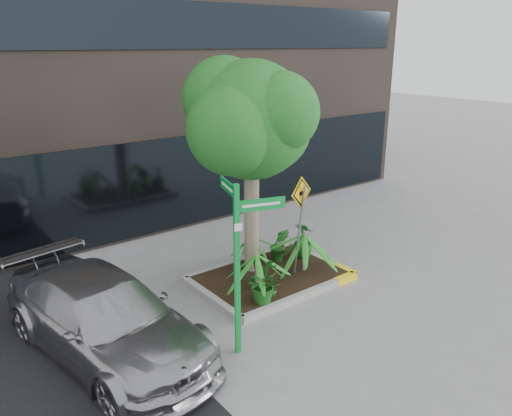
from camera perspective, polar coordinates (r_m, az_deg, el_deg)
ground at (r=11.18m, az=1.82°, el=-9.09°), size 80.00×80.00×0.00m
planter at (r=11.46m, az=1.85°, el=-7.82°), size 3.35×2.36×0.15m
tree at (r=10.73m, az=-0.60°, el=9.98°), size 3.28×2.91×4.92m
palm_front at (r=11.36m, az=5.60°, el=-3.00°), size 1.06×1.06×1.18m
palm_left at (r=10.47m, az=0.05°, el=-5.34°), size 0.96×0.96×1.06m
palm_back at (r=11.86m, az=-0.46°, el=-3.33°), size 0.75×0.75×0.84m
parked_car at (r=9.10m, az=-16.87°, el=-11.89°), size 2.65×4.97×1.37m
shrub_a at (r=10.14m, az=0.62°, el=-8.68°), size 0.93×0.93×0.78m
shrub_b at (r=12.25m, az=5.47°, el=-3.64°), size 0.60×0.60×0.87m
shrub_c at (r=10.34m, az=1.87°, el=-8.66°), size 0.38×0.38×0.61m
shrub_d at (r=11.98m, az=2.71°, el=-4.16°), size 0.65×0.65×0.84m
street_sign_post at (r=8.26m, az=-1.94°, el=-4.92°), size 0.87×1.07×3.05m
cattle_sign at (r=10.90m, az=5.10°, el=-0.18°), size 0.69×0.26×2.29m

